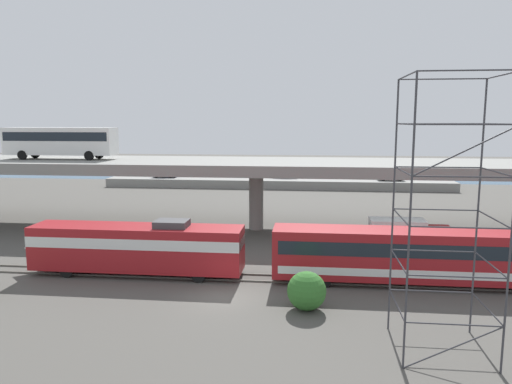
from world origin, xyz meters
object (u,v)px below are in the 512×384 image
Objects in this scene: train_coach_lead at (423,255)px; transit_bus_on_overpass at (61,140)px; parked_car_2 at (165,173)px; train_locomotive at (127,245)px; service_truck_west at (407,236)px; scaffolding_tower at (448,209)px; parked_car_1 at (286,173)px; parked_car_3 at (391,176)px; parked_car_0 at (169,171)px.

train_coach_lead is 1.73× the size of transit_bus_on_overpass.
train_coach_lead reaches higher than parked_car_2.
train_locomotive is 49.86m from parked_car_2.
transit_bus_on_overpass reaches higher than train_locomotive.
scaffolding_tower is (-1.78, -17.71, 5.57)m from service_truck_west.
train_locomotive is 50.89m from parked_car_1.
scaffolding_tower is at bearing -61.24° from parked_car_2.
transit_bus_on_overpass is 2.89× the size of parked_car_1.
parked_car_2 is (-31.98, 58.27, -4.99)m from scaffolding_tower.
train_locomotive is 55.21m from parked_car_3.
train_coach_lead is 7.87m from service_truck_west.
service_truck_west is at bearing -12.83° from transit_bus_on_overpass.
parked_car_3 is (40.16, 32.40, -7.08)m from transit_bus_on_overpass.
train_locomotive reaches higher than train_coach_lead.
parked_car_2 is (1.33, 32.58, -7.08)m from transit_bus_on_overpass.
train_coach_lead is 4.94× the size of parked_car_2.
train_locomotive is 3.82× the size of parked_car_3.
train_coach_lead is 58.73m from parked_car_2.
scaffolding_tower reaches higher than parked_car_2.
train_locomotive reaches higher than parked_car_3.
service_truck_west is (21.81, 7.83, -0.55)m from train_locomotive.
train_locomotive is at bearing 153.77° from scaffolding_tower.
parked_car_3 is (17.57, -1.81, 0.00)m from parked_car_1.
transit_bus_on_overpass is at bearing 167.17° from service_truck_west.
transit_bus_on_overpass is 33.36m from parked_car_2.
scaffolding_tower is 3.22× the size of parked_car_2.
parked_car_0 is 0.95× the size of parked_car_3.
train_locomotive is 0.81× the size of train_coach_lead.
parked_car_1 is (-10.72, 59.91, -4.99)m from scaffolding_tower.
train_coach_lead is 1.53× the size of scaffolding_tower.
parked_car_2 is at bearing 129.77° from service_truck_west.
transit_bus_on_overpass is at bearing -141.11° from parked_car_3.
train_coach_lead is 48.55m from parked_car_3.
parked_car_1 is at bearing 56.57° from transit_bus_on_overpass.
parked_car_0 is at bearing 127.61° from service_truck_west.
parked_car_2 is (-33.77, 40.57, 0.57)m from service_truck_west.
scaffolding_tower is 3.08× the size of parked_car_3.
train_coach_lead reaches higher than parked_car_1.
parked_car_3 is (26.88, 48.22, 0.02)m from train_locomotive.
service_truck_west is 0.50× the size of scaffolding_tower.
train_locomotive is 21.31m from train_coach_lead.
service_truck_west is at bearing -97.15° from parked_car_3.
parked_car_0 is at bearing -76.72° from train_locomotive.
train_locomotive is 23.19m from service_truck_west.
parked_car_1 is 17.67m from parked_car_3.
parked_car_3 is (38.83, -0.18, 0.00)m from parked_car_2.
parked_car_0 is at bearing -5.51° from parked_car_1.
service_truck_west is 55.90m from parked_car_0.
train_locomotive reaches higher than parked_car_1.
parked_car_0 is at bearing -57.19° from train_coach_lead.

